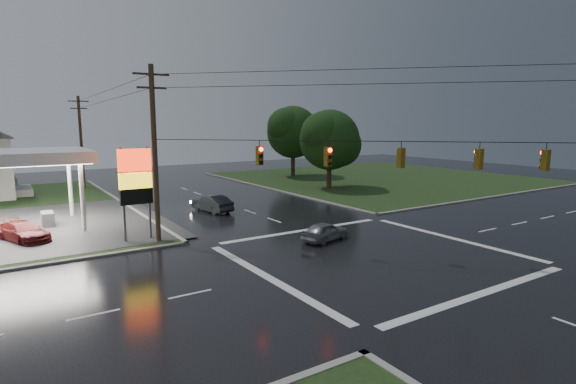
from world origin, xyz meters
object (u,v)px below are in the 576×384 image
car_north (212,203)px  tree_ne_near (330,140)px  utility_pole_nw (155,152)px  utility_pole_n (81,141)px  car_pump (23,232)px  car_crossing (325,231)px  tree_ne_far (294,132)px  pylon_sign (135,179)px

car_north → tree_ne_near: bearing=-173.7°
utility_pole_nw → utility_pole_n: 28.50m
utility_pole_n → car_pump: size_ratio=2.42×
car_north → utility_pole_n: bearing=-83.2°
car_north → car_pump: car_north is taller
utility_pole_nw → car_crossing: (9.12, -5.46, -5.11)m
tree_ne_near → car_crossing: 23.62m
utility_pole_n → tree_ne_far: (26.65, -4.01, 0.71)m
pylon_sign → car_north: pylon_sign is taller
car_crossing → utility_pole_n: bearing=0.1°
tree_ne_near → utility_pole_n: bearing=145.9°
pylon_sign → car_crossing: bearing=-32.5°
utility_pole_nw → tree_ne_near: bearing=27.9°
car_crossing → pylon_sign: bearing=42.5°
car_pump → car_crossing: bearing=-56.4°
tree_ne_near → tree_ne_far: tree_ne_far is taller
utility_pole_nw → car_crossing: bearing=-30.9°
pylon_sign → utility_pole_nw: 2.22m
tree_ne_far → pylon_sign: bearing=-139.6°
pylon_sign → utility_pole_n: utility_pole_n is taller
pylon_sign → utility_pole_n: (1.00, 27.50, 1.46)m
utility_pole_nw → car_pump: utility_pole_nw is taller
tree_ne_near → car_pump: 32.15m
utility_pole_nw → car_crossing: utility_pole_nw is taller
tree_ne_far → car_pump: 39.51m
utility_pole_n → car_north: bearing=-72.2°
utility_pole_nw → car_north: 11.14m
utility_pole_n → car_crossing: 35.49m
utility_pole_nw → car_pump: 10.08m
tree_ne_near → car_north: 18.28m
pylon_sign → car_crossing: size_ratio=1.68×
utility_pole_nw → car_north: (6.81, 7.26, -5.01)m
pylon_sign → car_crossing: pylon_sign is taller
car_north → car_pump: size_ratio=1.00×
utility_pole_n → car_pump: (-7.20, -23.62, -4.84)m
tree_ne_near → car_pump: (-30.84, -7.61, -4.93)m
pylon_sign → tree_ne_near: bearing=25.0°
car_north → pylon_sign: bearing=27.8°
pylon_sign → tree_ne_far: (27.65, 23.49, 2.17)m
pylon_sign → car_north: size_ratio=1.38×
car_crossing → tree_ne_far: bearing=-45.3°
car_crossing → car_north: bearing=-4.7°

